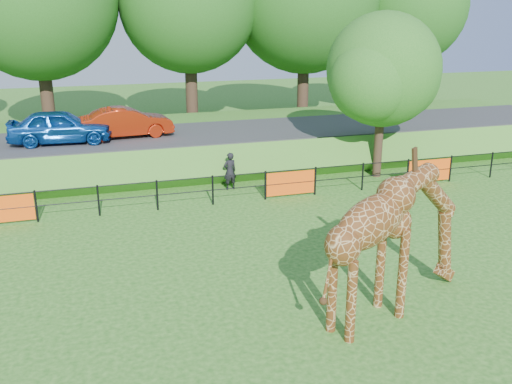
% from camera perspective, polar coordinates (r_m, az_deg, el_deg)
% --- Properties ---
extents(ground, '(90.00, 90.00, 0.00)m').
position_cam_1_polar(ground, '(13.76, 3.38, -11.66)').
color(ground, '#215D17').
rests_on(ground, ground).
extents(giraffe, '(4.78, 2.63, 3.43)m').
position_cam_1_polar(giraffe, '(13.41, 13.95, -4.87)').
color(giraffe, '#5A3012').
rests_on(giraffe, ground).
extents(perimeter_fence, '(28.07, 0.10, 1.10)m').
position_cam_1_polar(perimeter_fence, '(20.63, -4.35, 0.19)').
color(perimeter_fence, black).
rests_on(perimeter_fence, ground).
extents(embankment, '(40.00, 9.00, 1.30)m').
position_cam_1_polar(embankment, '(27.72, -7.85, 4.85)').
color(embankment, '#215D17').
rests_on(embankment, ground).
extents(road, '(40.00, 5.00, 0.12)m').
position_cam_1_polar(road, '(26.13, -7.36, 5.68)').
color(road, '#313133').
rests_on(road, embankment).
extents(car_blue, '(4.26, 1.92, 1.42)m').
position_cam_1_polar(car_blue, '(25.22, -18.99, 6.21)').
color(car_blue, '#1657B4').
rests_on(car_blue, road).
extents(car_red, '(4.09, 1.76, 1.31)m').
position_cam_1_polar(car_red, '(25.71, -12.84, 6.81)').
color(car_red, '#AA250C').
rests_on(car_red, road).
extents(visitor, '(0.60, 0.46, 1.49)m').
position_cam_1_polar(visitor, '(22.32, -2.63, 2.10)').
color(visitor, black).
rests_on(visitor, ground).
extents(tree_east, '(5.40, 4.71, 6.76)m').
position_cam_1_polar(tree_east, '(24.11, 12.75, 11.43)').
color(tree_east, '#302215').
rests_on(tree_east, ground).
extents(bg_tree_line, '(37.30, 8.80, 11.82)m').
position_cam_1_polar(bg_tree_line, '(33.78, -6.95, 18.35)').
color(bg_tree_line, '#302215').
rests_on(bg_tree_line, ground).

